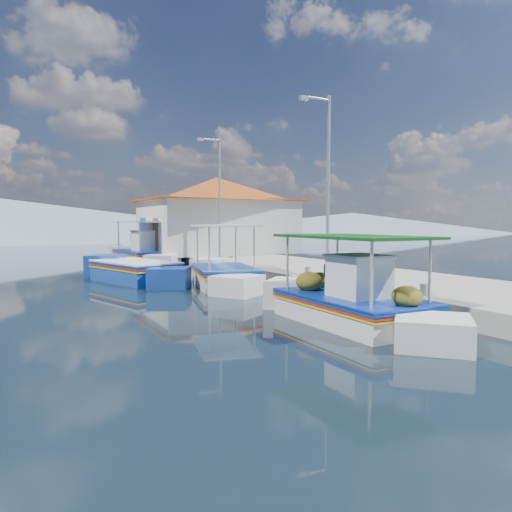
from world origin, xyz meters
name	(u,v)px	position (x,y,z in m)	size (l,w,h in m)	color
ground	(230,310)	(0.00, 0.00, 0.00)	(160.00, 160.00, 0.00)	black
quay	(295,270)	(5.90, 6.00, 0.25)	(5.00, 44.00, 0.50)	gray
bollards	(261,264)	(3.80, 5.25, 0.65)	(0.20, 17.20, 0.30)	#A5A8AD
main_caique	(349,305)	(1.70, -2.77, 0.43)	(2.06, 6.74, 2.22)	white
caique_green_canopy	(223,276)	(1.81, 4.49, 0.36)	(2.94, 6.32, 2.43)	white
caique_blue_hull	(135,273)	(-0.63, 7.27, 0.32)	(3.13, 6.46, 1.19)	#1A45A0
caique_far	(144,255)	(1.80, 15.01, 0.48)	(2.63, 7.35, 2.59)	white
harbor_building	(217,214)	(6.20, 15.00, 2.78)	(10.49, 10.49, 4.40)	white
lamp_post_near	(326,176)	(4.51, 2.00, 3.85)	(1.21, 0.14, 6.00)	#A5A8AD
lamp_post_far	(218,191)	(4.51, 11.00, 3.85)	(1.21, 0.14, 6.00)	#A5A8AD
mountain_ridge	(96,224)	(6.54, 56.00, 2.04)	(171.40, 96.00, 5.50)	slate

